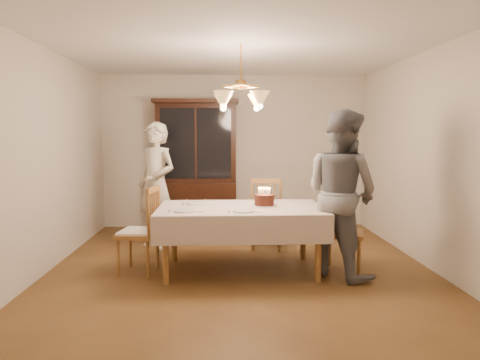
{
  "coord_description": "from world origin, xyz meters",
  "views": [
    {
      "loc": [
        -0.22,
        -4.89,
        1.59
      ],
      "look_at": [
        0.0,
        0.2,
        1.05
      ],
      "focal_mm": 32.0,
      "sensor_mm": 36.0,
      "label": 1
    }
  ],
  "objects_px": {
    "elderly_woman": "(156,185)",
    "dining_table": "(241,213)",
    "chair_far_side": "(267,217)",
    "birthday_cake": "(264,201)",
    "china_hutch": "(197,168)"
  },
  "relations": [
    {
      "from": "elderly_woman",
      "to": "dining_table",
      "type": "bearing_deg",
      "value": -8.37
    },
    {
      "from": "dining_table",
      "to": "elderly_woman",
      "type": "distance_m",
      "value": 1.61
    },
    {
      "from": "chair_far_side",
      "to": "birthday_cake",
      "type": "xyz_separation_m",
      "value": [
        -0.14,
        -0.94,
        0.38
      ]
    },
    {
      "from": "chair_far_side",
      "to": "elderly_woman",
      "type": "relative_size",
      "value": 0.57
    },
    {
      "from": "chair_far_side",
      "to": "dining_table",
      "type": "bearing_deg",
      "value": -113.18
    },
    {
      "from": "chair_far_side",
      "to": "elderly_woman",
      "type": "xyz_separation_m",
      "value": [
        -1.55,
        0.15,
        0.44
      ]
    },
    {
      "from": "dining_table",
      "to": "elderly_woman",
      "type": "relative_size",
      "value": 1.07
    },
    {
      "from": "birthday_cake",
      "to": "dining_table",
      "type": "bearing_deg",
      "value": -173.22
    },
    {
      "from": "dining_table",
      "to": "china_hutch",
      "type": "distance_m",
      "value": 2.37
    },
    {
      "from": "dining_table",
      "to": "chair_far_side",
      "type": "distance_m",
      "value": 1.08
    },
    {
      "from": "china_hutch",
      "to": "chair_far_side",
      "type": "xyz_separation_m",
      "value": [
        1.05,
        -1.28,
        -0.6
      ]
    },
    {
      "from": "dining_table",
      "to": "elderly_woman",
      "type": "bearing_deg",
      "value": 135.53
    },
    {
      "from": "dining_table",
      "to": "chair_far_side",
      "type": "height_order",
      "value": "chair_far_side"
    },
    {
      "from": "dining_table",
      "to": "birthday_cake",
      "type": "xyz_separation_m",
      "value": [
        0.28,
        0.03,
        0.14
      ]
    },
    {
      "from": "dining_table",
      "to": "birthday_cake",
      "type": "bearing_deg",
      "value": 6.78
    }
  ]
}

